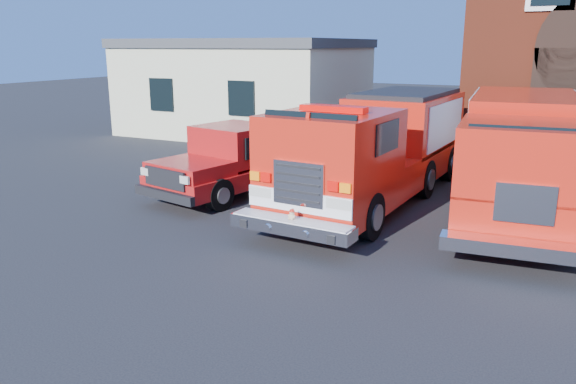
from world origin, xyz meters
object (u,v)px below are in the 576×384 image
at_px(fire_engine, 377,147).
at_px(secondary_truck, 523,152).
at_px(side_building, 248,85).
at_px(pickup_truck, 243,159).

height_order(fire_engine, secondary_truck, secondary_truck).
height_order(side_building, pickup_truck, side_building).
relative_size(fire_engine, secondary_truck, 1.04).
bearing_deg(side_building, secondary_truck, -34.94).
height_order(side_building, secondary_truck, side_building).
bearing_deg(secondary_truck, fire_engine, -172.45).
distance_m(side_building, fire_engine, 13.36).
xyz_separation_m(fire_engine, secondary_truck, (3.55, 0.47, 0.09)).
distance_m(pickup_truck, secondary_truck, 7.43).
bearing_deg(side_building, fire_engine, -45.37).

